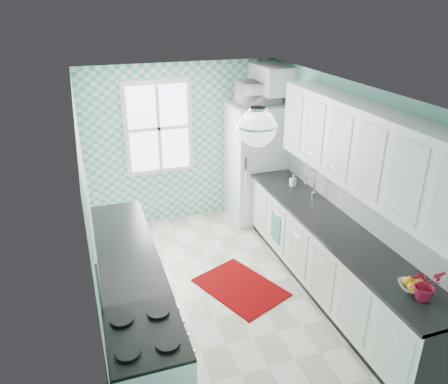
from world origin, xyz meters
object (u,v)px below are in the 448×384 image
object	(u,v)px
fruit_bowl	(413,287)
potted_plant	(425,284)
sink	(303,198)
microwave	(258,93)
ceiling_light	(257,128)
stove	(149,377)
fridge	(256,163)

from	to	relation	value
fruit_bowl	potted_plant	distance (m)	0.17
sink	microwave	world-z (taller)	microwave
potted_plant	ceiling_light	bearing A→B (deg)	139.72
ceiling_light	sink	xyz separation A→B (m)	(1.20, 1.20, -1.39)
stove	fruit_bowl	size ratio (longest dim) A/B	3.96
fridge	fruit_bowl	distance (m)	3.50
sink	potted_plant	distance (m)	2.23
fridge	ceiling_light	bearing A→B (deg)	-113.71
sink	stove	bearing A→B (deg)	-143.94
fridge	fruit_bowl	bearing A→B (deg)	-89.17
ceiling_light	potted_plant	size ratio (longest dim) A/B	1.20
sink	microwave	xyz separation A→B (m)	(-0.09, 1.40, 1.12)
stove	fruit_bowl	distance (m)	2.45
ceiling_light	fruit_bowl	xyz separation A→B (m)	(1.20, -0.89, -1.35)
potted_plant	stove	bearing A→B (deg)	172.66
ceiling_light	sink	world-z (taller)	ceiling_light
stove	microwave	world-z (taller)	microwave
ceiling_light	fridge	world-z (taller)	ceiling_light
fridge	potted_plant	world-z (taller)	fridge
ceiling_light	fruit_bowl	bearing A→B (deg)	-36.62
stove	potted_plant	world-z (taller)	potted_plant
microwave	fridge	bearing A→B (deg)	52.81
stove	ceiling_light	bearing A→B (deg)	29.24
sink	fruit_bowl	xyz separation A→B (m)	(-0.00, -2.10, 0.04)
ceiling_light	potted_plant	world-z (taller)	ceiling_light
sink	microwave	distance (m)	1.80
stove	sink	bearing A→B (deg)	37.20
fruit_bowl	sink	bearing A→B (deg)	89.88
fridge	sink	xyz separation A→B (m)	(0.09, -1.40, -0.01)
fridge	potted_plant	distance (m)	3.63
fridge	sink	world-z (taller)	fridge
ceiling_light	microwave	distance (m)	2.85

